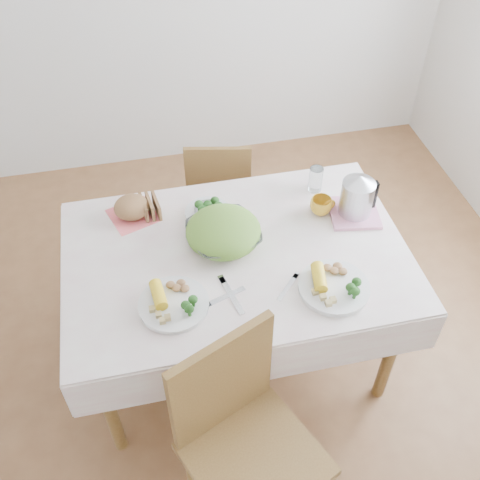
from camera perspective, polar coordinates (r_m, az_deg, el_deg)
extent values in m
plane|color=brown|center=(3.06, -0.29, -11.19)|extent=(3.60, 3.60, 0.00)
cube|color=brown|center=(2.75, -0.32, -6.88)|extent=(1.40, 0.90, 0.75)
cube|color=white|center=(2.46, -0.36, -1.44)|extent=(1.50, 1.00, 0.01)
cube|color=brown|center=(2.27, 1.54, -21.56)|extent=(0.60, 0.60, 1.00)
cube|color=brown|center=(3.29, -2.11, 5.96)|extent=(0.44, 0.44, 0.83)
imported|color=white|center=(2.48, -1.68, 0.44)|extent=(0.37, 0.37, 0.08)
cylinder|color=white|center=(2.27, -6.74, -6.54)|extent=(0.35, 0.35, 0.02)
cylinder|color=white|center=(2.34, 9.50, -4.79)|extent=(0.40, 0.40, 0.02)
cylinder|color=beige|center=(2.63, -3.28, 2.79)|extent=(0.25, 0.25, 0.02)
cube|color=#FF696C|center=(2.67, -10.79, 2.48)|extent=(0.26, 0.26, 0.00)
ellipsoid|color=brown|center=(2.64, -10.95, 3.37)|extent=(0.18, 0.17, 0.10)
imported|color=white|center=(2.62, -3.29, 2.94)|extent=(0.17, 0.17, 0.04)
imported|color=gold|center=(2.64, 8.23, 3.45)|extent=(0.12, 0.12, 0.08)
cylinder|color=white|center=(2.75, 7.69, 6.16)|extent=(0.08, 0.08, 0.13)
cube|color=pink|center=(2.68, 11.48, 2.73)|extent=(0.26, 0.26, 0.02)
cylinder|color=#B2B5BA|center=(2.61, 11.83, 4.55)|extent=(0.17, 0.17, 0.21)
cube|color=silver|center=(2.30, -0.88, -5.65)|extent=(0.07, 0.21, 0.00)
cube|color=silver|center=(2.33, 4.89, -4.78)|extent=(0.13, 0.13, 0.00)
cube|color=silver|center=(2.29, -1.59, -5.81)|extent=(0.19, 0.08, 0.00)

